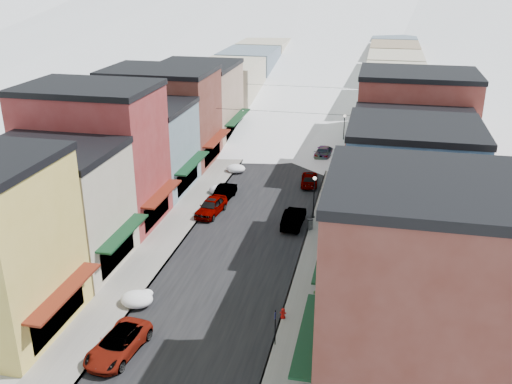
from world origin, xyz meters
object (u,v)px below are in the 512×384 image
at_px(car_white_suv, 118,344).
at_px(car_silver_sedan, 211,206).
at_px(car_green_sedan, 294,218).
at_px(streetlamp_near, 314,192).
at_px(trash_can, 310,224).
at_px(fire_hydrant, 283,313).
at_px(car_dark_hatch, 224,193).

height_order(car_white_suv, car_silver_sedan, car_silver_sedan).
xyz_separation_m(car_green_sedan, streetlamp_near, (1.57, 1.79, 1.92)).
relative_size(car_silver_sedan, trash_can, 4.89).
bearing_deg(fire_hydrant, trash_can, 90.00).
bearing_deg(fire_hydrant, car_white_suv, -148.38).
bearing_deg(car_silver_sedan, car_green_sedan, 0.69).
height_order(car_green_sedan, streetlamp_near, streetlamp_near).
bearing_deg(trash_can, car_silver_sedan, 170.58).
distance_m(car_white_suv, car_silver_sedan, 21.11).
bearing_deg(car_dark_hatch, car_white_suv, -84.68).
bearing_deg(streetlamp_near, car_green_sedan, -131.20).
xyz_separation_m(car_silver_sedan, car_dark_hatch, (0.22, 3.62, -0.08)).
bearing_deg(car_silver_sedan, streetlamp_near, 12.47).
height_order(car_green_sedan, trash_can, car_green_sedan).
height_order(car_white_suv, trash_can, car_white_suv).
distance_m(trash_can, streetlamp_near, 3.23).
xyz_separation_m(car_white_suv, streetlamp_near, (9.06, 22.02, 1.98)).
relative_size(car_dark_hatch, trash_can, 4.54).
relative_size(car_green_sedan, fire_hydrant, 6.26).
xyz_separation_m(car_dark_hatch, trash_can, (9.28, -5.19, -0.07)).
distance_m(car_green_sedan, trash_can, 1.72).
xyz_separation_m(car_white_suv, trash_can, (9.06, 19.53, -0.07)).
relative_size(car_silver_sedan, fire_hydrant, 6.19).
distance_m(car_silver_sedan, car_green_sedan, 7.98).
bearing_deg(car_dark_hatch, streetlamp_near, -11.43).
xyz_separation_m(trash_can, streetlamp_near, (0.00, 2.49, 2.05)).
distance_m(fire_hydrant, streetlamp_near, 16.59).
distance_m(car_silver_sedan, car_dark_hatch, 3.63).
xyz_separation_m(car_silver_sedan, car_green_sedan, (7.93, -0.87, -0.02)).
relative_size(car_silver_sedan, streetlamp_near, 1.14).
bearing_deg(car_green_sedan, car_silver_sedan, -4.75).
height_order(car_dark_hatch, car_green_sedan, car_green_sedan).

